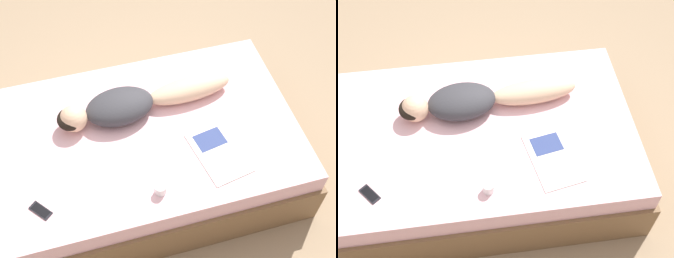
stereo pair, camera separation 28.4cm
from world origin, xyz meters
The scene contains 6 objects.
ground_plane centered at (0.00, 0.00, 0.00)m, with size 12.00×12.00×0.00m, color #9E8466.
bed centered at (0.00, 0.00, 0.28)m, with size 1.50×2.34×0.57m.
person centered at (0.21, 0.01, 0.66)m, with size 0.37×1.37×0.20m.
open_magazine centered at (-0.32, -0.47, 0.57)m, with size 0.54×0.39×0.01m.
coffee_mug centered at (-0.52, 0.01, 0.61)m, with size 0.11×0.08×0.08m.
cell_phone centered at (-0.44, 0.80, 0.57)m, with size 0.16×0.15×0.01m.
Camera 1 is at (-2.03, 0.38, 3.33)m, focal length 50.00 mm.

